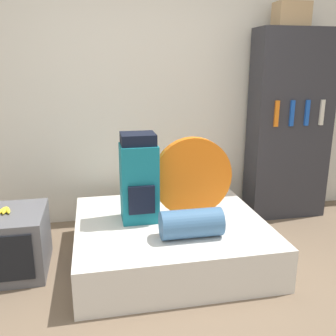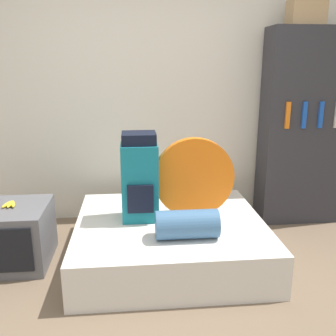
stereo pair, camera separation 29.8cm
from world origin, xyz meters
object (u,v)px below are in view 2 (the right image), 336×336
(backpack, at_px, (140,178))
(tent_bag, at_px, (194,178))
(television, at_px, (11,235))
(cardboard_box, at_px, (306,13))
(sleeping_roll, at_px, (187,224))
(bookshelf, at_px, (303,128))

(backpack, height_order, tent_bag, backpack)
(backpack, distance_m, television, 1.15)
(cardboard_box, bearing_deg, backpack, -157.25)
(tent_bag, relative_size, cardboard_box, 2.07)
(tent_bag, distance_m, television, 1.57)
(tent_bag, bearing_deg, sleeping_roll, -105.64)
(bookshelf, bearing_deg, cardboard_box, 157.41)
(sleeping_roll, relative_size, cardboard_box, 1.42)
(backpack, height_order, sleeping_roll, backpack)
(television, xyz_separation_m, cardboard_box, (2.65, 0.70, 1.81))
(sleeping_roll, bearing_deg, bookshelf, 38.39)
(tent_bag, bearing_deg, television, -178.29)
(tent_bag, xyz_separation_m, bookshelf, (1.20, 0.63, 0.29))
(backpack, height_order, bookshelf, bookshelf)
(tent_bag, height_order, television, tent_bag)
(tent_bag, distance_m, bookshelf, 1.39)
(tent_bag, xyz_separation_m, television, (-1.51, -0.05, -0.43))
(tent_bag, height_order, cardboard_box, cardboard_box)
(backpack, xyz_separation_m, tent_bag, (0.45, 0.01, -0.02))
(backpack, bearing_deg, cardboard_box, 22.75)
(backpack, relative_size, tent_bag, 1.07)
(tent_bag, xyz_separation_m, cardboard_box, (1.14, 0.65, 1.37))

